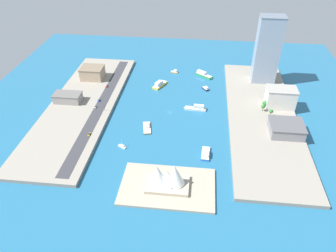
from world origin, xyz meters
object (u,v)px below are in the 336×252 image
object	(u,v)px
patrol_launch_navy	(206,88)
warehouse_low_gray	(286,128)
ferry_yellow_fast	(160,84)
barge_flat_brown	(147,127)
sedan_silver	(96,107)
pickup_red	(107,86)
water_taxi_orange	(175,72)
tower_tall_glass	(267,50)
ferry_green_doubledeck	(203,75)
apartment_midrise_tan	(92,73)
hotel_broad_white	(281,98)
taxi_yellow_cab	(89,134)
hatchback_blue	(99,100)
ferry_white_commuter	(196,108)
sailboat_small_white	(122,146)
catamaran_blue	(206,153)
traffic_light_waterfront	(104,107)
opera_landmark	(168,177)
carpark_squat_concrete	(68,98)

from	to	relation	value
patrol_launch_navy	warehouse_low_gray	size ratio (longest dim) A/B	0.33
ferry_yellow_fast	patrol_launch_navy	world-z (taller)	ferry_yellow_fast
barge_flat_brown	sedan_silver	size ratio (longest dim) A/B	4.97
barge_flat_brown	warehouse_low_gray	world-z (taller)	warehouse_low_gray
pickup_red	water_taxi_orange	bearing A→B (deg)	-144.60
barge_flat_brown	tower_tall_glass	bearing A→B (deg)	-138.61
ferry_green_doubledeck	apartment_midrise_tan	size ratio (longest dim) A/B	0.83
sedan_silver	hotel_broad_white	bearing A→B (deg)	-172.71
barge_flat_brown	taxi_yellow_cab	distance (m)	56.75
ferry_yellow_fast	hatchback_blue	size ratio (longest dim) A/B	5.37
warehouse_low_gray	tower_tall_glass	bearing A→B (deg)	-85.17
ferry_white_commuter	pickup_red	distance (m)	113.67
sailboat_small_white	hotel_broad_white	size ratio (longest dim) A/B	0.30
water_taxi_orange	catamaran_blue	distance (m)	168.58
tower_tall_glass	traffic_light_waterfront	distance (m)	199.41
ferry_white_commuter	barge_flat_brown	size ratio (longest dim) A/B	1.11
sailboat_small_white	hatchback_blue	xyz separation A→B (m)	(42.76, -72.30, 3.43)
ferry_yellow_fast	tower_tall_glass	distance (m)	133.09
hotel_broad_white	catamaran_blue	bearing A→B (deg)	48.18
apartment_midrise_tan	opera_landmark	bearing A→B (deg)	123.44
catamaran_blue	sailboat_small_white	world-z (taller)	sailboat_small_white
ferry_white_commuter	taxi_yellow_cab	xyz separation A→B (m)	(100.13, 61.74, 2.13)
ferry_white_commuter	catamaran_blue	xyz separation A→B (m)	(-11.19, 75.02, -0.29)
traffic_light_waterfront	hatchback_blue	bearing A→B (deg)	-57.85
ferry_yellow_fast	pickup_red	xyz separation A→B (m)	(61.64, 15.18, 1.98)
tower_tall_glass	barge_flat_brown	bearing A→B (deg)	41.39
ferry_white_commuter	tower_tall_glass	distance (m)	113.05
ferry_yellow_fast	sedan_silver	size ratio (longest dim) A/B	5.46
water_taxi_orange	hotel_broad_white	world-z (taller)	hotel_broad_white
catamaran_blue	hatchback_blue	bearing A→B (deg)	-32.09
warehouse_low_gray	tower_tall_glass	world-z (taller)	tower_tall_glass
tower_tall_glass	apartment_midrise_tan	bearing A→B (deg)	4.65
ferry_green_doubledeck	ferry_yellow_fast	size ratio (longest dim) A/B	0.94
patrol_launch_navy	tower_tall_glass	world-z (taller)	tower_tall_glass
apartment_midrise_tan	sedan_silver	bearing A→B (deg)	109.22
patrol_launch_navy	carpark_squat_concrete	bearing A→B (deg)	18.35
water_taxi_orange	catamaran_blue	world-z (taller)	catamaran_blue
hotel_broad_white	hatchback_blue	distance (m)	197.72
sailboat_small_white	apartment_midrise_tan	distance (m)	142.89
sailboat_small_white	taxi_yellow_cab	distance (m)	36.14
ferry_white_commuter	barge_flat_brown	xyz separation A→B (m)	(47.94, 39.68, -1.14)
hatchback_blue	ferry_yellow_fast	bearing A→B (deg)	-141.64
barge_flat_brown	catamaran_blue	bearing A→B (deg)	149.14
ferry_green_doubledeck	ferry_white_commuter	bearing A→B (deg)	86.02
water_taxi_orange	sailboat_small_white	xyz separation A→B (m)	(33.59, 160.16, -0.35)
barge_flat_brown	hatchback_blue	distance (m)	72.49
sailboat_small_white	pickup_red	bearing A→B (deg)	-67.95
barge_flat_brown	apartment_midrise_tan	size ratio (longest dim) A/B	0.80
barge_flat_brown	sailboat_small_white	distance (m)	37.11
patrol_launch_navy	ferry_green_doubledeck	bearing A→B (deg)	-84.40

